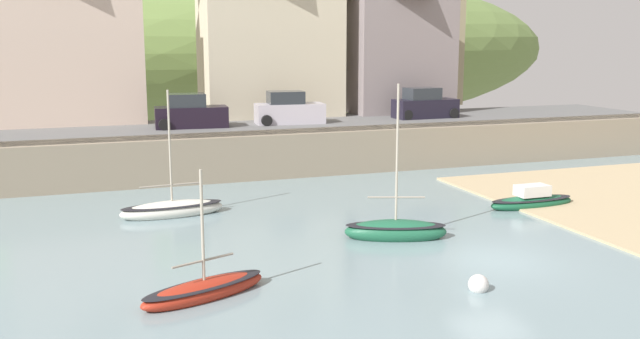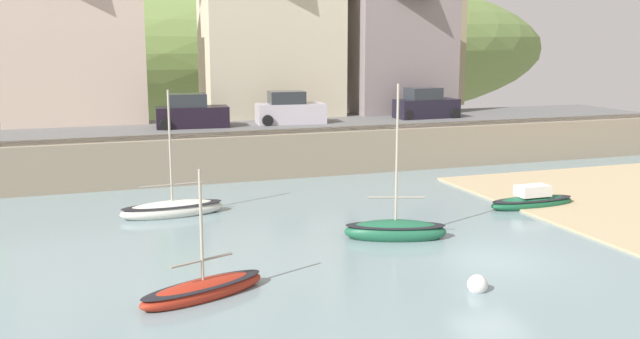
% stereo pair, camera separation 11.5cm
% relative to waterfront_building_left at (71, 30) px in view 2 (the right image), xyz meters
% --- Properties ---
extents(quay_seawall, '(48.00, 9.40, 2.40)m').
position_rel_waterfront_building_left_xyz_m(quay_seawall, '(13.09, -7.70, -6.56)').
color(quay_seawall, gray).
rests_on(quay_seawall, ground).
extents(hillside_backdrop, '(80.00, 44.00, 18.14)m').
position_rel_waterfront_building_left_xyz_m(hillside_backdrop, '(12.43, 30.00, -1.57)').
color(hillside_backdrop, olive).
rests_on(hillside_backdrop, ground).
extents(waterfront_building_left, '(8.46, 4.51, 10.84)m').
position_rel_waterfront_building_left_xyz_m(waterfront_building_left, '(0.00, 0.00, 0.00)').
color(waterfront_building_left, beige).
rests_on(waterfront_building_left, ground).
extents(waterfront_building_centre, '(9.25, 4.63, 10.81)m').
position_rel_waterfront_building_left_xyz_m(waterfront_building_centre, '(12.32, 0.00, -0.02)').
color(waterfront_building_centre, beige).
rests_on(waterfront_building_centre, ground).
extents(waterfront_building_right, '(7.28, 5.52, 9.34)m').
position_rel_waterfront_building_left_xyz_m(waterfront_building_right, '(21.33, -0.00, -0.78)').
color(waterfront_building_right, gray).
rests_on(waterfront_building_right, ground).
extents(motorboat_with_cabin, '(4.19, 2.53, 3.96)m').
position_rel_waterfront_building_left_xyz_m(motorboat_with_cabin, '(3.18, -25.41, -7.69)').
color(motorboat_with_cabin, '#A82A19').
rests_on(motorboat_with_cabin, ground).
extents(sailboat_far_left, '(4.09, 2.52, 6.04)m').
position_rel_waterfront_building_left_xyz_m(sailboat_far_left, '(11.12, -21.69, -7.61)').
color(sailboat_far_left, '#1D5B3D').
rests_on(sailboat_far_left, ground).
extents(sailboat_tall_mast, '(4.52, 1.76, 5.54)m').
position_rel_waterfront_building_left_xyz_m(sailboat_tall_mast, '(3.63, -15.34, -7.64)').
color(sailboat_tall_mast, silver).
rests_on(sailboat_tall_mast, ground).
extents(sailboat_white_hull, '(4.23, 1.25, 1.15)m').
position_rel_waterfront_building_left_xyz_m(sailboat_white_hull, '(19.06, -19.17, -7.64)').
color(sailboat_white_hull, '#185737').
rests_on(sailboat_white_hull, ground).
extents(parked_car_near_slipway, '(4.23, 2.04, 1.95)m').
position_rel_waterfront_building_left_xyz_m(parked_car_near_slipway, '(6.25, -4.50, -4.72)').
color(parked_car_near_slipway, black).
rests_on(parked_car_near_slipway, ground).
extents(parked_car_by_wall, '(4.23, 2.04, 1.95)m').
position_rel_waterfront_building_left_xyz_m(parked_car_by_wall, '(12.17, -4.50, -4.72)').
color(parked_car_by_wall, '#B7B0BC').
rests_on(parked_car_by_wall, ground).
extents(parked_car_end_of_row, '(4.15, 1.83, 1.95)m').
position_rel_waterfront_building_left_xyz_m(parked_car_end_of_row, '(21.32, -4.50, -4.72)').
color(parked_car_end_of_row, black).
rests_on(parked_car_end_of_row, ground).
extents(mooring_buoy, '(0.63, 0.63, 0.63)m').
position_rel_waterfront_building_left_xyz_m(mooring_buoy, '(11.03, -27.62, -7.73)').
color(mooring_buoy, silver).
rests_on(mooring_buoy, ground).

